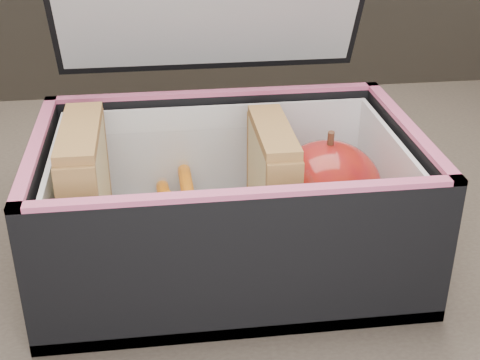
# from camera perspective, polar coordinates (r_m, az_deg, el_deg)

# --- Properties ---
(lunch_bag) EXTENTS (0.27, 0.26, 0.26)m
(lunch_bag) POSITION_cam_1_polar(r_m,az_deg,el_deg) (0.49, -1.07, -0.91)
(lunch_bag) COLOR black
(lunch_bag) RESTS_ON kitchen_table
(plastic_tub) EXTENTS (0.18, 0.13, 0.07)m
(plastic_tub) POSITION_cam_1_polar(r_m,az_deg,el_deg) (0.49, -4.97, -2.64)
(plastic_tub) COLOR white
(plastic_tub) RESTS_ON lunch_bag
(sandwich_left) EXTENTS (0.03, 0.09, 0.10)m
(sandwich_left) POSITION_cam_1_polar(r_m,az_deg,el_deg) (0.49, -12.94, -1.23)
(sandwich_left) COLOR #D8C187
(sandwich_left) RESTS_ON plastic_tub
(sandwich_right) EXTENTS (0.02, 0.09, 0.10)m
(sandwich_right) POSITION_cam_1_polar(r_m,az_deg,el_deg) (0.49, 2.75, -0.65)
(sandwich_right) COLOR #D8C187
(sandwich_right) RESTS_ON plastic_tub
(carrot_sticks) EXTENTS (0.03, 0.14, 0.03)m
(carrot_sticks) POSITION_cam_1_polar(r_m,az_deg,el_deg) (0.50, -5.20, -4.00)
(carrot_sticks) COLOR orange
(carrot_sticks) RESTS_ON plastic_tub
(paper_napkin) EXTENTS (0.09, 0.09, 0.01)m
(paper_napkin) POSITION_cam_1_polar(r_m,az_deg,el_deg) (0.52, 6.86, -5.00)
(paper_napkin) COLOR white
(paper_napkin) RESTS_ON lunch_bag
(red_apple) EXTENTS (0.10, 0.10, 0.09)m
(red_apple) POSITION_cam_1_polar(r_m,az_deg,el_deg) (0.50, 7.45, -0.91)
(red_apple) COLOR maroon
(red_apple) RESTS_ON paper_napkin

